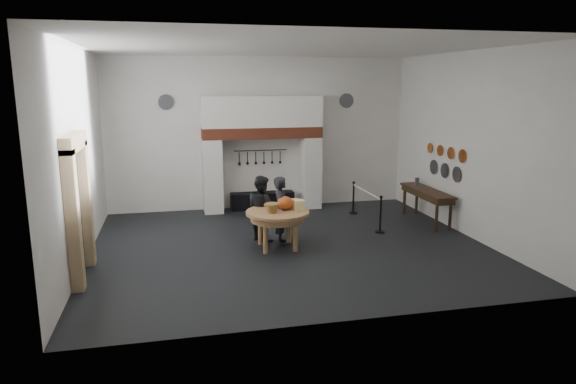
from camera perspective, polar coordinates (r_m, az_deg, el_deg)
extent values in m
cube|color=black|center=(12.08, 0.22, -5.96)|extent=(9.00, 8.00, 0.02)
cube|color=silver|center=(11.52, 0.23, 15.86)|extent=(9.00, 8.00, 0.02)
cube|color=silver|center=(15.49, -3.14, 6.51)|extent=(9.00, 0.02, 4.50)
cube|color=silver|center=(7.79, 6.88, 1.00)|extent=(9.00, 0.02, 4.50)
cube|color=silver|center=(11.45, -22.33, 3.70)|extent=(0.02, 8.00, 4.50)
cube|color=silver|center=(13.34, 19.49, 4.96)|extent=(0.02, 8.00, 4.50)
cube|color=silver|center=(15.12, -8.38, 1.77)|extent=(0.55, 0.70, 2.15)
cube|color=silver|center=(15.62, 2.48, 2.22)|extent=(0.55, 0.70, 2.15)
cube|color=#9E442B|center=(15.14, -2.91, 6.62)|extent=(3.50, 0.72, 0.32)
cube|color=silver|center=(15.09, -2.94, 8.92)|extent=(3.50, 0.70, 0.90)
cube|color=black|center=(15.53, -2.88, -0.95)|extent=(1.90, 0.45, 0.50)
cylinder|color=black|center=(15.46, -3.06, 4.64)|extent=(1.60, 0.02, 0.02)
cube|color=black|center=(10.66, -22.59, -2.37)|extent=(0.04, 1.10, 2.50)
cube|color=tan|center=(9.96, -22.76, -3.04)|extent=(0.22, 0.30, 2.60)
cube|color=tan|center=(11.30, -21.59, -1.24)|extent=(0.22, 0.30, 2.60)
cube|color=tan|center=(10.41, -22.72, 5.15)|extent=(0.22, 1.70, 0.30)
cube|color=gold|center=(12.32, -21.28, 1.24)|extent=(0.05, 0.34, 0.44)
cylinder|color=tan|center=(11.69, -1.17, -2.29)|extent=(1.68, 1.68, 0.07)
ellipsoid|color=#D1561D|center=(11.78, -0.32, -1.23)|extent=(0.36, 0.36, 0.31)
cube|color=#E8D48A|center=(11.71, 1.27, -1.48)|extent=(0.22, 0.22, 0.24)
cube|color=#FBE796|center=(12.00, 0.83, -1.26)|extent=(0.18, 0.18, 0.20)
cone|color=olive|center=(11.48, -1.76, -1.81)|extent=(0.37, 0.37, 0.22)
ellipsoid|color=#975A35|center=(11.98, -1.98, -1.45)|extent=(0.31, 0.18, 0.13)
imported|color=black|center=(11.99, -0.73, -2.08)|extent=(0.46, 0.64, 1.62)
imported|color=black|center=(12.30, -2.95, -1.80)|extent=(0.85, 0.94, 1.59)
cube|color=#332312|center=(14.40, 15.17, 0.14)|extent=(0.55, 2.20, 0.06)
cylinder|color=#525257|center=(14.90, 14.13, 1.13)|extent=(0.12, 0.12, 0.22)
cylinder|color=#C6662D|center=(13.52, 18.81, 3.81)|extent=(0.03, 0.34, 0.34)
cylinder|color=#C6662D|center=(13.99, 17.64, 4.14)|extent=(0.03, 0.32, 0.32)
cylinder|color=#C6662D|center=(14.46, 16.55, 4.45)|extent=(0.03, 0.30, 0.30)
cylinder|color=#C6662D|center=(14.94, 15.52, 4.73)|extent=(0.03, 0.28, 0.28)
cylinder|color=#4C4C51|center=(13.76, 18.24, 1.87)|extent=(0.03, 0.40, 0.40)
cylinder|color=#4C4C51|center=(14.27, 17.01, 2.30)|extent=(0.03, 0.40, 0.40)
cylinder|color=#4C4C51|center=(14.79, 15.87, 2.69)|extent=(0.03, 0.40, 0.40)
cylinder|color=#4C4C51|center=(15.17, -13.40, 9.69)|extent=(0.44, 0.03, 0.44)
cylinder|color=#4C4C51|center=(16.06, 6.53, 10.05)|extent=(0.44, 0.03, 0.44)
cylinder|color=black|center=(13.21, 10.24, -2.55)|extent=(0.05, 0.05, 0.90)
cylinder|color=black|center=(15.02, 7.28, -0.70)|extent=(0.05, 0.05, 0.90)
cylinder|color=silver|center=(14.02, 8.72, 0.02)|extent=(0.04, 2.00, 0.04)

